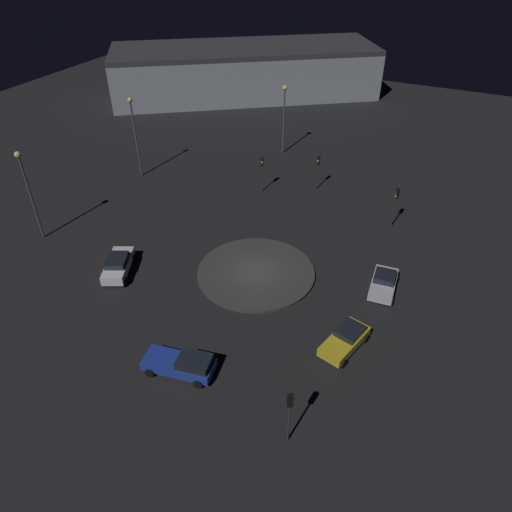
{
  "coord_description": "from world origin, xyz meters",
  "views": [
    {
      "loc": [
        -27.42,
        -13.13,
        24.11
      ],
      "look_at": [
        0.0,
        0.0,
        1.79
      ],
      "focal_mm": 33.41,
      "sensor_mm": 36.0,
      "label": 1
    }
  ],
  "objects_px": {
    "traffic_light_east": "(318,166)",
    "traffic_light_southeast": "(396,200)",
    "car_silver": "(384,283)",
    "car_yellow": "(345,339)",
    "streetlamp_north": "(26,182)",
    "car_white": "(118,265)",
    "traffic_light_northeast": "(262,168)",
    "streetlamp_northeast": "(134,128)",
    "streetlamp_east": "(284,107)",
    "traffic_light_southwest": "(290,408)",
    "store_building": "(245,71)",
    "car_blue": "(182,364)"
  },
  "relations": [
    {
      "from": "traffic_light_east",
      "to": "traffic_light_southeast",
      "type": "height_order",
      "value": "traffic_light_southeast"
    },
    {
      "from": "traffic_light_southeast",
      "to": "car_silver",
      "type": "bearing_deg",
      "value": 43.94
    },
    {
      "from": "car_yellow",
      "to": "streetlamp_north",
      "type": "xyz_separation_m",
      "value": [
        1.13,
        28.51,
        4.81
      ]
    },
    {
      "from": "car_white",
      "to": "traffic_light_northeast",
      "type": "bearing_deg",
      "value": -40.06
    },
    {
      "from": "streetlamp_northeast",
      "to": "traffic_light_southeast",
      "type": "bearing_deg",
      "value": -86.92
    },
    {
      "from": "streetlamp_northeast",
      "to": "traffic_light_east",
      "type": "bearing_deg",
      "value": -73.75
    },
    {
      "from": "traffic_light_northeast",
      "to": "streetlamp_east",
      "type": "distance_m",
      "value": 10.45
    },
    {
      "from": "traffic_light_southeast",
      "to": "streetlamp_northeast",
      "type": "height_order",
      "value": "streetlamp_northeast"
    },
    {
      "from": "car_white",
      "to": "streetlamp_east",
      "type": "xyz_separation_m",
      "value": [
        27.39,
        -2.86,
        4.8
      ]
    },
    {
      "from": "car_silver",
      "to": "traffic_light_northeast",
      "type": "relative_size",
      "value": 1.08
    },
    {
      "from": "car_yellow",
      "to": "streetlamp_northeast",
      "type": "height_order",
      "value": "streetlamp_northeast"
    },
    {
      "from": "traffic_light_east",
      "to": "streetlamp_northeast",
      "type": "relative_size",
      "value": 0.43
    },
    {
      "from": "traffic_light_east",
      "to": "traffic_light_southwest",
      "type": "bearing_deg",
      "value": 14.9
    },
    {
      "from": "car_silver",
      "to": "traffic_light_southwest",
      "type": "distance_m",
      "value": 15.42
    },
    {
      "from": "traffic_light_east",
      "to": "streetlamp_northeast",
      "type": "xyz_separation_m",
      "value": [
        -5.41,
        18.57,
        2.82
      ]
    },
    {
      "from": "car_yellow",
      "to": "store_building",
      "type": "distance_m",
      "value": 54.65
    },
    {
      "from": "traffic_light_east",
      "to": "traffic_light_northeast",
      "type": "xyz_separation_m",
      "value": [
        -2.94,
        4.99,
        0.05
      ]
    },
    {
      "from": "traffic_light_southwest",
      "to": "traffic_light_northeast",
      "type": "height_order",
      "value": "traffic_light_southwest"
    },
    {
      "from": "traffic_light_northeast",
      "to": "streetlamp_northeast",
      "type": "relative_size",
      "value": 0.44
    },
    {
      "from": "traffic_light_southwest",
      "to": "traffic_light_southeast",
      "type": "distance_m",
      "value": 24.59
    },
    {
      "from": "store_building",
      "to": "streetlamp_north",
      "type": "bearing_deg",
      "value": 57.41
    },
    {
      "from": "traffic_light_east",
      "to": "traffic_light_northeast",
      "type": "relative_size",
      "value": 0.98
    },
    {
      "from": "car_white",
      "to": "traffic_light_southwest",
      "type": "height_order",
      "value": "traffic_light_southwest"
    },
    {
      "from": "traffic_light_northeast",
      "to": "streetlamp_northeast",
      "type": "height_order",
      "value": "streetlamp_northeast"
    },
    {
      "from": "traffic_light_northeast",
      "to": "car_silver",
      "type": "bearing_deg",
      "value": 32.54
    },
    {
      "from": "streetlamp_north",
      "to": "store_building",
      "type": "relative_size",
      "value": 0.21
    },
    {
      "from": "traffic_light_east",
      "to": "car_silver",
      "type": "bearing_deg",
      "value": 35.75
    },
    {
      "from": "car_white",
      "to": "streetlamp_northeast",
      "type": "bearing_deg",
      "value": 5.56
    },
    {
      "from": "car_white",
      "to": "traffic_light_northeast",
      "type": "xyz_separation_m",
      "value": [
        17.5,
        -4.67,
        1.94
      ]
    },
    {
      "from": "car_blue",
      "to": "car_white",
      "type": "bearing_deg",
      "value": -41.99
    },
    {
      "from": "store_building",
      "to": "car_blue",
      "type": "bearing_deg",
      "value": 77.67
    },
    {
      "from": "traffic_light_southwest",
      "to": "traffic_light_southeast",
      "type": "bearing_deg",
      "value": -32.85
    },
    {
      "from": "traffic_light_northeast",
      "to": "traffic_light_southeast",
      "type": "distance_m",
      "value": 13.81
    },
    {
      "from": "traffic_light_southeast",
      "to": "streetlamp_north",
      "type": "bearing_deg",
      "value": -26.23
    },
    {
      "from": "traffic_light_southeast",
      "to": "streetlamp_north",
      "type": "distance_m",
      "value": 31.98
    },
    {
      "from": "car_blue",
      "to": "car_silver",
      "type": "xyz_separation_m",
      "value": [
        13.6,
        -9.6,
        -0.05
      ]
    },
    {
      "from": "car_blue",
      "to": "car_silver",
      "type": "height_order",
      "value": "car_blue"
    },
    {
      "from": "car_silver",
      "to": "traffic_light_southeast",
      "type": "bearing_deg",
      "value": -175.95
    },
    {
      "from": "traffic_light_southwest",
      "to": "streetlamp_north",
      "type": "bearing_deg",
      "value": 39.21
    },
    {
      "from": "traffic_light_northeast",
      "to": "streetlamp_east",
      "type": "bearing_deg",
      "value": 167.25
    },
    {
      "from": "traffic_light_east",
      "to": "streetlamp_north",
      "type": "distance_m",
      "value": 27.32
    },
    {
      "from": "traffic_light_southeast",
      "to": "store_building",
      "type": "bearing_deg",
      "value": -99.15
    },
    {
      "from": "car_white",
      "to": "streetlamp_north",
      "type": "height_order",
      "value": "streetlamp_north"
    },
    {
      "from": "traffic_light_northeast",
      "to": "streetlamp_north",
      "type": "bearing_deg",
      "value": -64.04
    },
    {
      "from": "car_yellow",
      "to": "car_silver",
      "type": "height_order",
      "value": "same"
    },
    {
      "from": "car_white",
      "to": "car_blue",
      "type": "height_order",
      "value": "car_white"
    },
    {
      "from": "streetlamp_east",
      "to": "streetlamp_northeast",
      "type": "bearing_deg",
      "value": 136.41
    },
    {
      "from": "car_blue",
      "to": "traffic_light_east",
      "type": "height_order",
      "value": "traffic_light_east"
    },
    {
      "from": "traffic_light_southeast",
      "to": "streetlamp_east",
      "type": "distance_m",
      "value": 19.22
    },
    {
      "from": "traffic_light_east",
      "to": "car_blue",
      "type": "bearing_deg",
      "value": -0.39
    }
  ]
}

